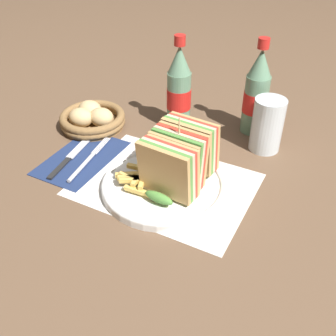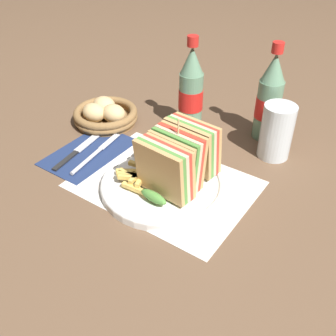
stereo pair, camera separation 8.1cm
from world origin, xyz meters
name	(u,v)px [view 2 (the right image)]	position (x,y,z in m)	size (l,w,h in m)	color
ground_plane	(165,192)	(0.00, 0.00, 0.00)	(4.00, 4.00, 0.00)	brown
placemat	(164,184)	(-0.02, 0.02, 0.00)	(0.36, 0.26, 0.00)	silver
plate_main	(163,184)	(-0.01, 0.01, 0.01)	(0.26, 0.26, 0.02)	white
club_sandwich	(178,159)	(0.01, 0.03, 0.07)	(0.12, 0.18, 0.15)	tan
fries_pile	(137,175)	(-0.06, -0.02, 0.03)	(0.10, 0.08, 0.02)	#E0B756
ketchup_blob	(151,166)	(-0.05, 0.03, 0.03)	(0.05, 0.04, 0.02)	maroon
napkin	(89,152)	(-0.23, 0.02, 0.00)	(0.13, 0.22, 0.00)	navy
fork	(92,156)	(-0.21, 0.00, 0.01)	(0.04, 0.18, 0.01)	silver
knife	(81,148)	(-0.26, 0.02, 0.01)	(0.04, 0.20, 0.00)	black
coke_bottle_near	(191,91)	(-0.10, 0.25, 0.10)	(0.06, 0.06, 0.24)	slate
coke_bottle_far	(269,99)	(0.08, 0.32, 0.10)	(0.06, 0.06, 0.24)	slate
glass_near	(277,132)	(0.13, 0.26, 0.06)	(0.07, 0.07, 0.13)	silver
bread_basket	(105,114)	(-0.30, 0.15, 0.02)	(0.17, 0.17, 0.06)	olive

